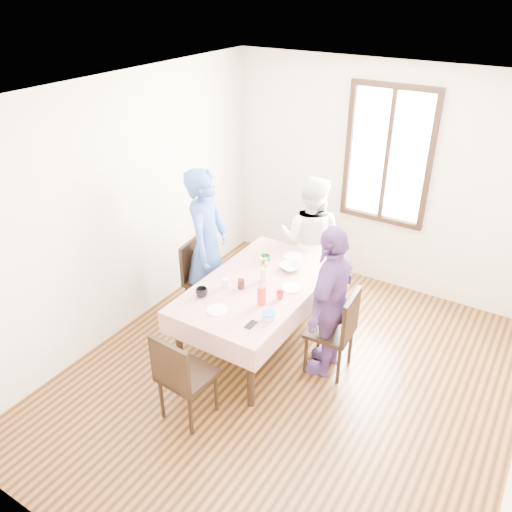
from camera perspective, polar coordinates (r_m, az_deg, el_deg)
name	(u,v)px	position (r m, az deg, el deg)	size (l,w,h in m)	color
ground	(290,380)	(5.21, 3.72, -13.49)	(4.50, 4.50, 0.00)	black
back_wall	(385,180)	(6.32, 14.07, 8.10)	(4.00, 4.00, 0.00)	beige
window_frame	(388,156)	(6.21, 14.34, 10.63)	(1.02, 0.06, 1.62)	black
window_pane	(388,156)	(6.22, 14.37, 10.65)	(0.90, 0.02, 1.50)	white
dining_table	(259,315)	(5.40, 0.28, -6.52)	(0.94, 1.70, 0.75)	black
tablecloth	(259,284)	(5.19, 0.29, -3.09)	(1.06, 1.82, 0.01)	#5E0000
chair_left	(207,281)	(5.84, -5.43, -2.71)	(0.42, 0.42, 0.91)	black
chair_right	(330,330)	(5.11, 8.17, -8.13)	(0.42, 0.42, 0.91)	black
chair_far	(310,261)	(6.23, 5.96, -0.57)	(0.42, 0.42, 0.91)	black
chair_near	(187,375)	(4.62, -7.59, -12.83)	(0.42, 0.42, 0.91)	black
person_left	(207,247)	(5.62, -5.47, 1.02)	(0.65, 0.43, 1.78)	#31519B
person_far	(310,239)	(6.07, 6.02, 1.92)	(0.75, 0.58, 1.54)	white
person_right	(330,302)	(4.93, 8.21, -5.00)	(0.92, 0.38, 1.57)	#5D3978
mug_black	(202,292)	(4.99, -6.01, -4.02)	(0.12, 0.12, 0.09)	black
mug_flag	(280,295)	(4.94, 2.66, -4.36)	(0.08, 0.08, 0.08)	red
mug_green	(265,259)	(5.54, 1.05, -0.31)	(0.11, 0.11, 0.08)	#0C7226
serving_bowl	(291,267)	(5.42, 3.84, -1.24)	(0.22, 0.22, 0.05)	white
juice_carton	(262,296)	(4.83, 0.64, -4.40)	(0.06, 0.06, 0.19)	red
butter_tub	(269,316)	(4.68, 1.43, -6.67)	(0.11, 0.11, 0.05)	white
jam_jar	(241,284)	(5.09, -1.66, -3.11)	(0.07, 0.07, 0.10)	black
drinking_glass	(226,283)	(5.11, -3.34, -3.00)	(0.07, 0.07, 0.10)	silver
smartphone	(251,325)	(4.61, -0.57, -7.57)	(0.07, 0.13, 0.01)	black
flower_vase	(264,275)	(5.19, 0.84, -2.07)	(0.07, 0.07, 0.15)	silver
plate_right	(291,287)	(5.12, 3.89, -3.49)	(0.20, 0.20, 0.01)	white
plate_far	(292,256)	(5.67, 4.03, -0.03)	(0.20, 0.20, 0.01)	white
plate_near	(217,310)	(4.80, -4.30, -5.97)	(0.20, 0.20, 0.01)	white
butter_lid	(269,313)	(4.66, 1.43, -6.35)	(0.12, 0.12, 0.01)	blue
flower_bunch	(264,264)	(5.13, 0.85, -0.89)	(0.09, 0.09, 0.10)	yellow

